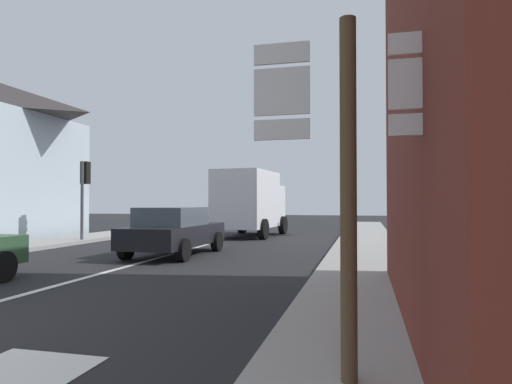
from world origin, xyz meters
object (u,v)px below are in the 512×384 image
object	(u,v)px
sedan_far	(174,230)
delivery_truck	(250,201)
traffic_light_near_left	(85,183)
traffic_light_far_right	(348,183)
route_sign_post	(348,170)

from	to	relation	value
sedan_far	delivery_truck	size ratio (longest dim) A/B	0.82
traffic_light_near_left	traffic_light_far_right	bearing A→B (deg)	31.32
traffic_light_far_right	traffic_light_near_left	world-z (taller)	traffic_light_far_right
delivery_truck	traffic_light_far_right	distance (m)	4.82
route_sign_post	traffic_light_far_right	world-z (taller)	traffic_light_far_right
route_sign_post	traffic_light_near_left	world-z (taller)	traffic_light_near_left
sedan_far	delivery_truck	distance (m)	7.83
delivery_truck	traffic_light_near_left	distance (m)	7.40
traffic_light_near_left	route_sign_post	bearing A→B (deg)	-47.64
sedan_far	delivery_truck	xyz separation A→B (m)	(0.40, 7.77, 0.89)
route_sign_post	traffic_light_far_right	bearing A→B (deg)	91.99
route_sign_post	traffic_light_near_left	size ratio (longest dim) A/B	0.98
delivery_truck	route_sign_post	size ratio (longest dim) A/B	1.61
sedan_far	traffic_light_near_left	bearing A→B (deg)	149.87
traffic_light_far_right	traffic_light_near_left	distance (m)	11.88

